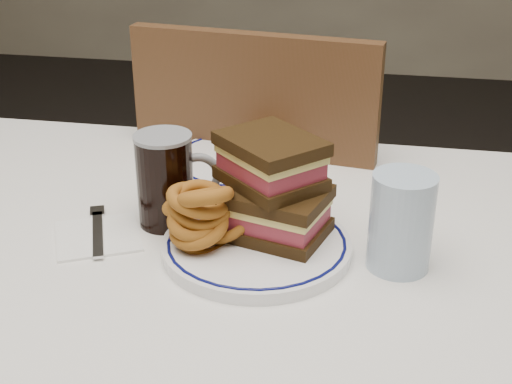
% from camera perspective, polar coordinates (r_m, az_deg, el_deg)
% --- Properties ---
extents(dining_table, '(1.27, 0.87, 0.75)m').
position_cam_1_polar(dining_table, '(1.06, -6.96, -9.05)').
color(dining_table, silver).
rests_on(dining_table, floor).
extents(chair_far, '(0.50, 0.50, 0.97)m').
position_cam_1_polar(chair_far, '(1.50, 1.28, -3.00)').
color(chair_far, '#422C15').
rests_on(chair_far, floor).
extents(main_plate, '(0.26, 0.26, 0.02)m').
position_cam_1_polar(main_plate, '(0.97, 0.05, -4.31)').
color(main_plate, white).
rests_on(main_plate, dining_table).
extents(reuben_sandwich, '(0.17, 0.17, 0.14)m').
position_cam_1_polar(reuben_sandwich, '(0.96, 1.41, 0.41)').
color(reuben_sandwich, black).
rests_on(reuben_sandwich, main_plate).
extents(onion_rings_main, '(0.14, 0.12, 0.12)m').
position_cam_1_polar(onion_rings_main, '(0.95, -4.33, -1.69)').
color(onion_rings_main, brown).
rests_on(onion_rings_main, main_plate).
extents(ketchup_ramekin, '(0.05, 0.05, 0.03)m').
position_cam_1_polar(ketchup_ramekin, '(1.03, -0.63, -0.82)').
color(ketchup_ramekin, silver).
rests_on(ketchup_ramekin, main_plate).
extents(beer_mug, '(0.12, 0.08, 0.14)m').
position_cam_1_polar(beer_mug, '(1.02, -7.13, 1.05)').
color(beer_mug, black).
rests_on(beer_mug, dining_table).
extents(water_glass, '(0.08, 0.08, 0.13)m').
position_cam_1_polar(water_glass, '(0.93, 11.53, -2.37)').
color(water_glass, '#ACC4DE').
rests_on(water_glass, dining_table).
extents(far_plate, '(0.26, 0.26, 0.02)m').
position_cam_1_polar(far_plate, '(1.22, -0.81, 2.47)').
color(far_plate, white).
rests_on(far_plate, dining_table).
extents(onion_rings_far, '(0.09, 0.11, 0.06)m').
position_cam_1_polar(onion_rings_far, '(1.21, 0.07, 3.42)').
color(onion_rings_far, brown).
rests_on(onion_rings_far, far_plate).
extents(napkin_fork, '(0.15, 0.16, 0.01)m').
position_cam_1_polar(napkin_fork, '(1.03, -12.53, -3.37)').
color(napkin_fork, white).
rests_on(napkin_fork, dining_table).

